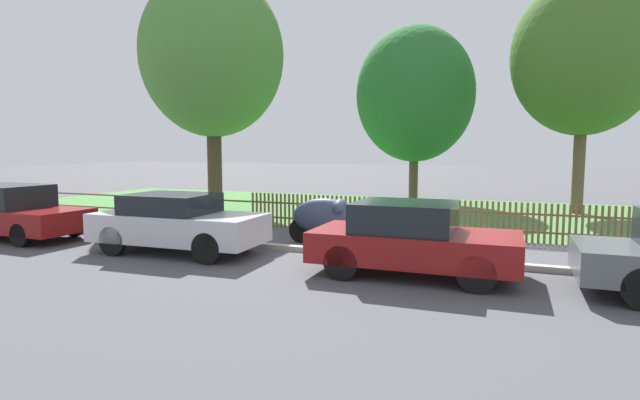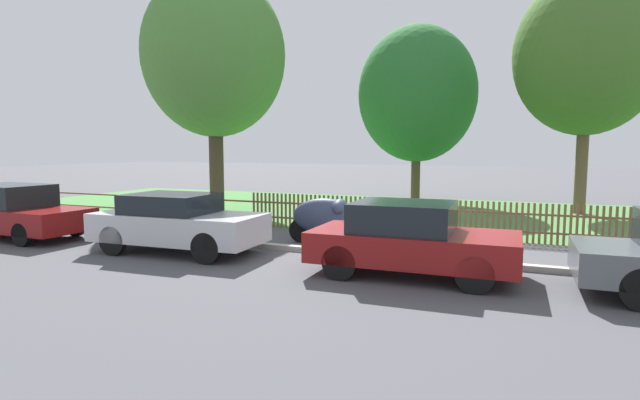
{
  "view_description": "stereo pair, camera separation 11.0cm",
  "coord_description": "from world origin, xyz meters",
  "px_view_note": "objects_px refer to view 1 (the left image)",
  "views": [
    {
      "loc": [
        2.13,
        -10.24,
        2.37
      ],
      "look_at": [
        -2.37,
        1.09,
        1.1
      ],
      "focal_mm": 28.0,
      "sensor_mm": 36.0,
      "label": 1
    },
    {
      "loc": [
        2.24,
        -10.2,
        2.37
      ],
      "look_at": [
        -2.37,
        1.09,
        1.1
      ],
      "focal_mm": 28.0,
      "sensor_mm": 36.0,
      "label": 2
    }
  ],
  "objects_px": {
    "parked_car_silver_hatchback": "(10,212)",
    "covered_motorcycle": "(326,217)",
    "tree_behind_motorcycle": "(415,94)",
    "parked_car_black_saloon": "(177,222)",
    "tree_nearest_kerb": "(212,55)",
    "tree_mid_park": "(585,55)",
    "parked_car_navy_estate": "(412,238)"
  },
  "relations": [
    {
      "from": "parked_car_navy_estate",
      "to": "covered_motorcycle",
      "type": "bearing_deg",
      "value": 137.65
    },
    {
      "from": "parked_car_silver_hatchback",
      "to": "tree_mid_park",
      "type": "relative_size",
      "value": 0.51
    },
    {
      "from": "tree_behind_motorcycle",
      "to": "tree_mid_park",
      "type": "distance_m",
      "value": 6.48
    },
    {
      "from": "parked_car_silver_hatchback",
      "to": "tree_mid_park",
      "type": "height_order",
      "value": "tree_mid_park"
    },
    {
      "from": "tree_nearest_kerb",
      "to": "tree_behind_motorcycle",
      "type": "relative_size",
      "value": 1.17
    },
    {
      "from": "tree_nearest_kerb",
      "to": "tree_behind_motorcycle",
      "type": "height_order",
      "value": "tree_nearest_kerb"
    },
    {
      "from": "parked_car_black_saloon",
      "to": "tree_mid_park",
      "type": "relative_size",
      "value": 0.46
    },
    {
      "from": "tree_mid_park",
      "to": "parked_car_black_saloon",
      "type": "bearing_deg",
      "value": -129.63
    },
    {
      "from": "parked_car_navy_estate",
      "to": "tree_behind_motorcycle",
      "type": "relative_size",
      "value": 0.5
    },
    {
      "from": "tree_nearest_kerb",
      "to": "tree_behind_motorcycle",
      "type": "distance_m",
      "value": 8.6
    },
    {
      "from": "parked_car_navy_estate",
      "to": "tree_mid_park",
      "type": "relative_size",
      "value": 0.44
    },
    {
      "from": "parked_car_silver_hatchback",
      "to": "parked_car_navy_estate",
      "type": "xyz_separation_m",
      "value": [
        10.65,
        0.02,
        0.0
      ]
    },
    {
      "from": "tree_nearest_kerb",
      "to": "tree_mid_park",
      "type": "xyz_separation_m",
      "value": [
        12.66,
        4.24,
        -0.11
      ]
    },
    {
      "from": "tree_nearest_kerb",
      "to": "parked_car_silver_hatchback",
      "type": "bearing_deg",
      "value": -104.84
    },
    {
      "from": "parked_car_silver_hatchback",
      "to": "tree_mid_park",
      "type": "xyz_separation_m",
      "value": [
        14.48,
        11.11,
        4.97
      ]
    },
    {
      "from": "parked_car_black_saloon",
      "to": "covered_motorcycle",
      "type": "height_order",
      "value": "parked_car_black_saloon"
    },
    {
      "from": "parked_car_silver_hatchback",
      "to": "covered_motorcycle",
      "type": "height_order",
      "value": "parked_car_silver_hatchback"
    },
    {
      "from": "parked_car_silver_hatchback",
      "to": "parked_car_black_saloon",
      "type": "xyz_separation_m",
      "value": [
        5.32,
        0.05,
        0.0
      ]
    },
    {
      "from": "parked_car_navy_estate",
      "to": "tree_mid_park",
      "type": "bearing_deg",
      "value": 70.08
    },
    {
      "from": "covered_motorcycle",
      "to": "tree_mid_park",
      "type": "distance_m",
      "value": 11.98
    },
    {
      "from": "parked_car_silver_hatchback",
      "to": "tree_behind_motorcycle",
      "type": "height_order",
      "value": "tree_behind_motorcycle"
    },
    {
      "from": "covered_motorcycle",
      "to": "tree_behind_motorcycle",
      "type": "distance_m",
      "value": 10.95
    },
    {
      "from": "tree_nearest_kerb",
      "to": "tree_mid_park",
      "type": "distance_m",
      "value": 13.35
    },
    {
      "from": "parked_car_silver_hatchback",
      "to": "parked_car_navy_estate",
      "type": "distance_m",
      "value": 10.65
    },
    {
      "from": "tree_nearest_kerb",
      "to": "covered_motorcycle",
      "type": "bearing_deg",
      "value": -36.17
    },
    {
      "from": "parked_car_navy_estate",
      "to": "tree_behind_motorcycle",
      "type": "height_order",
      "value": "tree_behind_motorcycle"
    },
    {
      "from": "parked_car_black_saloon",
      "to": "covered_motorcycle",
      "type": "bearing_deg",
      "value": 37.26
    },
    {
      "from": "parked_car_black_saloon",
      "to": "tree_behind_motorcycle",
      "type": "height_order",
      "value": "tree_behind_motorcycle"
    },
    {
      "from": "parked_car_silver_hatchback",
      "to": "tree_nearest_kerb",
      "type": "xyz_separation_m",
      "value": [
        1.82,
        6.87,
        5.07
      ]
    },
    {
      "from": "parked_car_silver_hatchback",
      "to": "covered_motorcycle",
      "type": "distance_m",
      "value": 8.4
    },
    {
      "from": "parked_car_silver_hatchback",
      "to": "tree_behind_motorcycle",
      "type": "xyz_separation_m",
      "value": [
        8.22,
        12.5,
        3.96
      ]
    },
    {
      "from": "tree_nearest_kerb",
      "to": "tree_behind_motorcycle",
      "type": "xyz_separation_m",
      "value": [
        6.4,
        5.63,
        -1.11
      ]
    }
  ]
}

